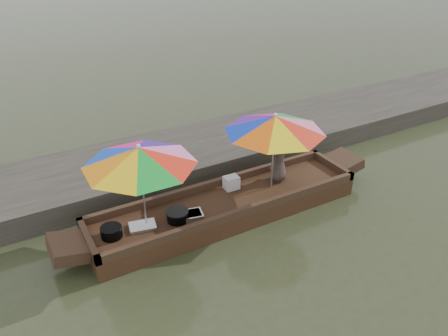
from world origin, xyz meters
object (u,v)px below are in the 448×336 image
umbrella_stern (273,152)px  tray_crayfish (190,216)px  boat_hull (227,208)px  cooking_pot (111,232)px  vendor (279,157)px  charcoal_grill (177,216)px  supply_bag (231,183)px  umbrella_bow (143,187)px  tray_scallop (143,226)px

umbrella_stern → tray_crayfish: bearing=-175.2°
boat_hull → cooking_pot: bearing=179.9°
vendor → charcoal_grill: bearing=-18.7°
boat_hull → umbrella_stern: size_ratio=2.77×
supply_bag → umbrella_bow: (-1.87, -0.33, 0.65)m
charcoal_grill → boat_hull: bearing=6.3°
charcoal_grill → supply_bag: supply_bag is taller
cooking_pot → supply_bag: bearing=7.5°
tray_crayfish → tray_scallop: size_ratio=1.00×
tray_scallop → charcoal_grill: charcoal_grill is taller
tray_scallop → umbrella_stern: umbrella_stern is taller
tray_crayfish → charcoal_grill: bearing=170.1°
boat_hull → cooking_pot: (-2.18, 0.00, 0.27)m
umbrella_bow → umbrella_stern: size_ratio=0.98×
charcoal_grill → umbrella_stern: bearing=3.2°
cooking_pot → charcoal_grill: size_ratio=0.94×
tray_crayfish → umbrella_stern: 1.99m
umbrella_bow → vendor: bearing=3.3°
charcoal_grill → vendor: (2.33, 0.28, 0.42)m
umbrella_bow → supply_bag: bearing=10.1°
boat_hull → tray_crayfish: 0.87m
charcoal_grill → tray_crayfish: bearing=-9.9°
charcoal_grill → supply_bag: (1.34, 0.45, 0.04)m
cooking_pot → vendor: 3.49m
tray_scallop → vendor: vendor is taller
cooking_pot → umbrella_bow: (0.60, -0.00, 0.68)m
vendor → umbrella_stern: size_ratio=0.54×
charcoal_grill → tray_scallop: bearing=171.1°
cooking_pot → tray_crayfish: bearing=-6.6°
tray_crayfish → supply_bag: supply_bag is taller
cooking_pot → tray_scallop: size_ratio=0.79×
boat_hull → umbrella_stern: 1.39m
cooking_pot → tray_crayfish: size_ratio=0.79×
umbrella_bow → umbrella_stern: (2.59, 0.00, 0.00)m
tray_scallop → supply_bag: (1.95, 0.35, 0.10)m
tray_crayfish → umbrella_stern: size_ratio=0.24×
tray_crayfish → charcoal_grill: size_ratio=1.19×
supply_bag → vendor: vendor is taller
umbrella_stern → charcoal_grill: bearing=-176.8°
supply_bag → umbrella_stern: (0.71, -0.33, 0.65)m
cooking_pot → tray_scallop: bearing=-2.6°
tray_scallop → umbrella_stern: (2.67, 0.02, 0.74)m
boat_hull → charcoal_grill: charcoal_grill is taller
tray_crayfish → umbrella_bow: umbrella_bow is taller
cooking_pot → tray_crayfish: 1.36m
cooking_pot → umbrella_bow: umbrella_bow is taller
supply_bag → umbrella_stern: size_ratio=0.15×
tray_crayfish → umbrella_bow: bearing=168.4°
tray_scallop → umbrella_bow: size_ratio=0.24×
supply_bag → tray_scallop: bearing=-169.8°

